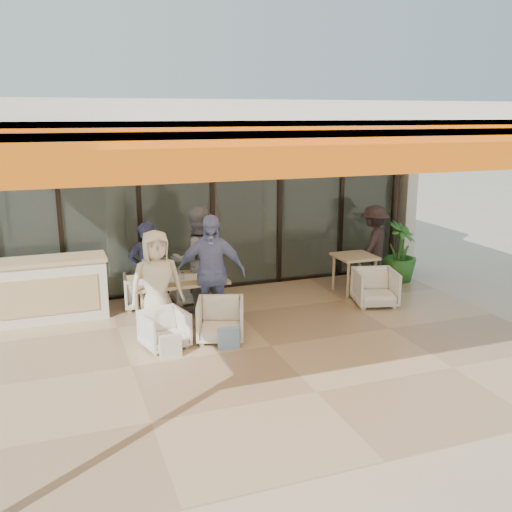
{
  "coord_description": "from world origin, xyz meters",
  "views": [
    {
      "loc": [
        -2.84,
        -7.15,
        3.3
      ],
      "look_at": [
        0.1,
        0.9,
        1.15
      ],
      "focal_mm": 40.0,
      "sensor_mm": 36.0,
      "label": 1
    }
  ],
  "objects": [
    {
      "name": "potted_palm",
      "position": [
        3.65,
        2.23,
        0.61
      ],
      "size": [
        0.96,
        0.96,
        1.22
      ],
      "primitive_type": "imported",
      "rotation": [
        0.0,
        0.0,
        0.7
      ],
      "color": "#1E5919",
      "rests_on": "ground"
    },
    {
      "name": "host_counter",
      "position": [
        -2.97,
        2.3,
        0.53
      ],
      "size": [
        1.85,
        0.65,
        1.04
      ],
      "color": "silver",
      "rests_on": "ground"
    },
    {
      "name": "tote_bag_cream",
      "position": [
        -1.44,
        0.12,
        0.17
      ],
      "size": [
        0.3,
        0.1,
        0.34
      ],
      "primitive_type": "cube",
      "color": "silver",
      "rests_on": "ground"
    },
    {
      "name": "side_chair",
      "position": [
        2.41,
        1.11,
        0.36
      ],
      "size": [
        0.85,
        0.81,
        0.72
      ],
      "primitive_type": "imported",
      "rotation": [
        0.0,
        0.0,
        -0.26
      ],
      "color": "silver",
      "rests_on": "ground"
    },
    {
      "name": "glass_storefront",
      "position": [
        0.0,
        3.0,
        1.6
      ],
      "size": [
        8.08,
        0.1,
        3.2
      ],
      "color": "#9EADA3",
      "rests_on": "ground"
    },
    {
      "name": "tote_bag_blue",
      "position": [
        -0.6,
        0.12,
        0.17
      ],
      "size": [
        0.3,
        0.1,
        0.34
      ],
      "primitive_type": "cube",
      "color": "#99BFD8",
      "rests_on": "ground"
    },
    {
      "name": "chair_far_left",
      "position": [
        -1.44,
        2.42,
        0.33
      ],
      "size": [
        0.7,
        0.66,
        0.66
      ],
      "primitive_type": "imported",
      "rotation": [
        0.0,
        0.0,
        3.04
      ],
      "color": "silver",
      "rests_on": "ground"
    },
    {
      "name": "standing_woman",
      "position": [
        3.1,
        2.35,
        0.78
      ],
      "size": [
        1.16,
        1.08,
        1.57
      ],
      "primitive_type": "imported",
      "rotation": [
        0.0,
        0.0,
        3.79
      ],
      "color": "black",
      "rests_on": "ground"
    },
    {
      "name": "terrace_structure",
      "position": [
        0.0,
        -0.26,
        3.25
      ],
      "size": [
        8.0,
        6.0,
        3.4
      ],
      "color": "silver",
      "rests_on": "ground"
    },
    {
      "name": "ground",
      "position": [
        0.0,
        0.0,
        0.0
      ],
      "size": [
        70.0,
        70.0,
        0.0
      ],
      "primitive_type": "plane",
      "color": "#C6B293",
      "rests_on": "ground"
    },
    {
      "name": "chair_near_right",
      "position": [
        -0.6,
        0.52,
        0.35
      ],
      "size": [
        0.85,
        0.82,
        0.7
      ],
      "primitive_type": "imported",
      "rotation": [
        0.0,
        0.0,
        -0.33
      ],
      "color": "silver",
      "rests_on": "ground"
    },
    {
      "name": "diner_periwinkle",
      "position": [
        -0.6,
        1.02,
        0.91
      ],
      "size": [
        1.16,
        0.75,
        1.83
      ],
      "primitive_type": "imported",
      "rotation": [
        0.0,
        0.0,
        -0.3
      ],
      "color": "#6773AC",
      "rests_on": "ground"
    },
    {
      "name": "dining_table",
      "position": [
        -1.03,
        1.48,
        0.69
      ],
      "size": [
        1.5,
        0.9,
        0.93
      ],
      "color": "tan",
      "rests_on": "ground"
    },
    {
      "name": "diner_grey",
      "position": [
        -0.6,
        1.92,
        0.91
      ],
      "size": [
        0.99,
        0.83,
        1.83
      ],
      "primitive_type": "imported",
      "rotation": [
        0.0,
        0.0,
        3.31
      ],
      "color": "#5C5B60",
      "rests_on": "ground"
    },
    {
      "name": "interior_block",
      "position": [
        0.01,
        5.31,
        2.23
      ],
      "size": [
        9.05,
        3.62,
        3.52
      ],
      "color": "silver",
      "rests_on": "ground"
    },
    {
      "name": "diner_cream",
      "position": [
        -1.44,
        1.02,
        0.82
      ],
      "size": [
        0.82,
        0.54,
        1.64
      ],
      "primitive_type": "imported",
      "rotation": [
        0.0,
        0.0,
        0.03
      ],
      "color": "beige",
      "rests_on": "ground"
    },
    {
      "name": "chair_near_left",
      "position": [
        -1.44,
        0.52,
        0.31
      ],
      "size": [
        0.72,
        0.69,
        0.62
      ],
      "primitive_type": "imported",
      "rotation": [
        0.0,
        0.0,
        0.24
      ],
      "color": "silver",
      "rests_on": "ground"
    },
    {
      "name": "side_table",
      "position": [
        2.41,
        1.86,
        0.64
      ],
      "size": [
        0.7,
        0.7,
        0.74
      ],
      "color": "tan",
      "rests_on": "ground"
    },
    {
      "name": "terrace_floor",
      "position": [
        0.0,
        0.0,
        0.01
      ],
      "size": [
        8.0,
        6.0,
        0.01
      ],
      "primitive_type": "cube",
      "color": "tan",
      "rests_on": "ground"
    },
    {
      "name": "chair_far_right",
      "position": [
        -0.6,
        2.42,
        0.33
      ],
      "size": [
        0.65,
        0.61,
        0.66
      ],
      "primitive_type": "imported",
      "rotation": [
        0.0,
        0.0,
        3.16
      ],
      "color": "silver",
      "rests_on": "ground"
    },
    {
      "name": "diner_navy",
      "position": [
        -1.44,
        1.92,
        0.8
      ],
      "size": [
        0.65,
        0.49,
        1.61
      ],
      "primitive_type": "imported",
      "rotation": [
        0.0,
        0.0,
        3.34
      ],
      "color": "#191C37",
      "rests_on": "ground"
    }
  ]
}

